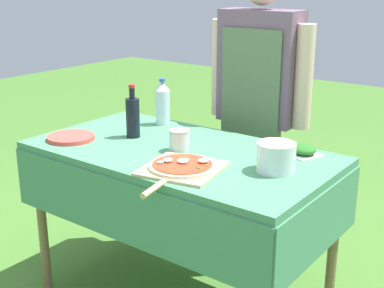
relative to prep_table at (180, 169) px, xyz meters
name	(u,v)px	position (x,y,z in m)	size (l,w,h in m)	color
prep_table	(180,169)	(0.00, 0.00, 0.00)	(1.43, 0.78, 0.82)	#478960
person_cook	(259,96)	(0.02, 0.67, 0.24)	(0.61, 0.20, 1.62)	#70604C
pizza_on_peel	(181,167)	(0.18, -0.21, 0.11)	(0.36, 0.50, 0.05)	#D1B27F
oil_bottle	(133,116)	(-0.31, 0.02, 0.20)	(0.07, 0.07, 0.26)	black
water_bottle	(163,103)	(-0.34, 0.29, 0.21)	(0.08, 0.08, 0.25)	silver
herb_container	(303,150)	(0.48, 0.27, 0.12)	(0.19, 0.18, 0.05)	silver
mixing_tub	(276,157)	(0.49, 0.01, 0.16)	(0.16, 0.16, 0.12)	silver
plate_stack	(71,137)	(-0.52, -0.20, 0.11)	(0.23, 0.23, 0.02)	#DB4C42
sauce_jar	(179,142)	(0.01, -0.02, 0.14)	(0.10, 0.10, 0.10)	silver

